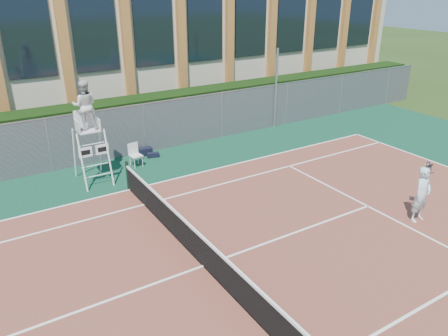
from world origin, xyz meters
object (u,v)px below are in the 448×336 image
umpire_chair (85,108)px  plastic_chair (135,153)px  steel_pole (276,89)px  tennis_player (422,194)px

umpire_chair → plastic_chair: 3.00m
steel_pole → umpire_chair: bearing=-170.7°
umpire_chair → tennis_player: umpire_chair is taller
tennis_player → umpire_chair: bearing=132.7°
tennis_player → plastic_chair: bearing=123.5°
umpire_chair → plastic_chair: (1.88, 0.52, -2.28)m
steel_pole → tennis_player: 10.45m
steel_pole → tennis_player: bearing=-101.9°
steel_pole → umpire_chair: 10.19m
umpire_chair → plastic_chair: bearing=15.4°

